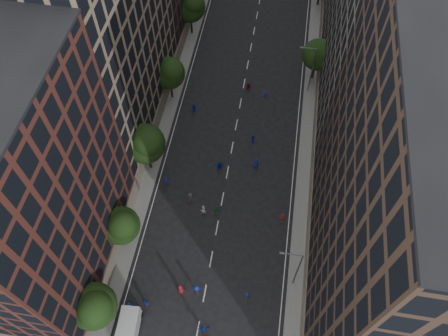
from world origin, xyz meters
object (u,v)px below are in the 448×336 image
streetlamp_near (296,268)px  skater_0 (130,306)px  streetlamp_far (311,68)px  skater_1 (247,295)px  cargo_van (128,329)px

streetlamp_near → skater_0: 20.33m
streetlamp_far → skater_1: streetlamp_far is taller
skater_1 → streetlamp_far: bearing=-93.6°
skater_0 → skater_1: size_ratio=1.06×
skater_0 → streetlamp_far: bearing=-131.0°
streetlamp_near → skater_0: size_ratio=5.52×
streetlamp_near → skater_0: streetlamp_near is taller
streetlamp_near → skater_0: bearing=-161.8°
streetlamp_far → cargo_van: streetlamp_far is taller
skater_0 → cargo_van: bearing=89.2°
streetlamp_far → skater_1: 36.25m
streetlamp_far → cargo_van: 45.82m
cargo_van → skater_1: (12.99, 6.28, -0.58)m
streetlamp_near → cargo_van: size_ratio=1.82×
streetlamp_far → cargo_van: size_ratio=1.82×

